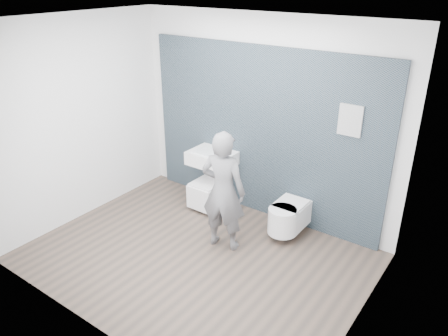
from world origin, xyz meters
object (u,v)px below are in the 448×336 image
Objects in this scene: toilet_square at (210,191)px; toilet_rounded at (287,217)px; visitor at (223,191)px; washbasin at (212,158)px.

toilet_rounded is (1.32, -0.04, 0.03)m from toilet_square.
visitor reaches higher than toilet_rounded.
toilet_rounded is at bearing -1.70° from toilet_square.
toilet_square reaches higher than toilet_rounded.
toilet_rounded is (1.32, -0.09, -0.49)m from washbasin.
washbasin reaches higher than toilet_square.
toilet_square is at bearing 178.30° from toilet_rounded.
washbasin is 0.52m from toilet_square.
washbasin is 1.41m from toilet_rounded.
toilet_square is at bearing -90.00° from washbasin.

